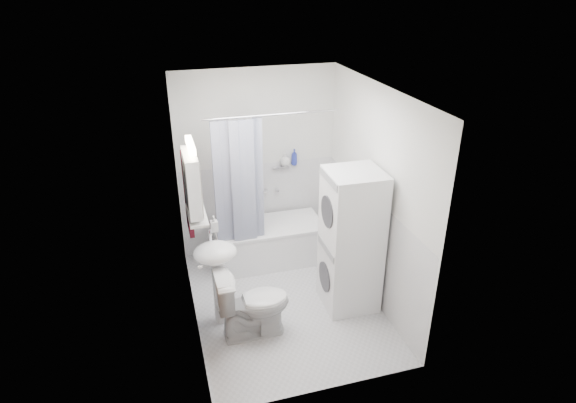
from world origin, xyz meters
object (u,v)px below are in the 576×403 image
object	(u,v)px
sink	(217,265)
toilet	(253,304)
bathtub	(269,241)
washer_dryer	(351,241)

from	to	relation	value
sink	toilet	size ratio (longest dim) A/B	1.39
bathtub	toilet	world-z (taller)	toilet
sink	washer_dryer	bearing A→B (deg)	-3.10
bathtub	sink	world-z (taller)	sink
toilet	bathtub	bearing A→B (deg)	-21.33
sink	washer_dryer	xyz separation A→B (m)	(1.43, -0.08, 0.09)
bathtub	toilet	bearing A→B (deg)	-110.57
bathtub	toilet	distance (m)	1.39
sink	toilet	xyz separation A→B (m)	(0.30, -0.29, -0.34)
washer_dryer	toilet	size ratio (longest dim) A/B	2.13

